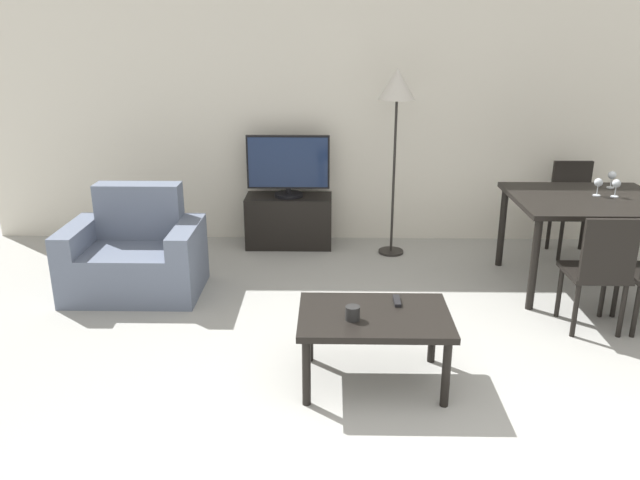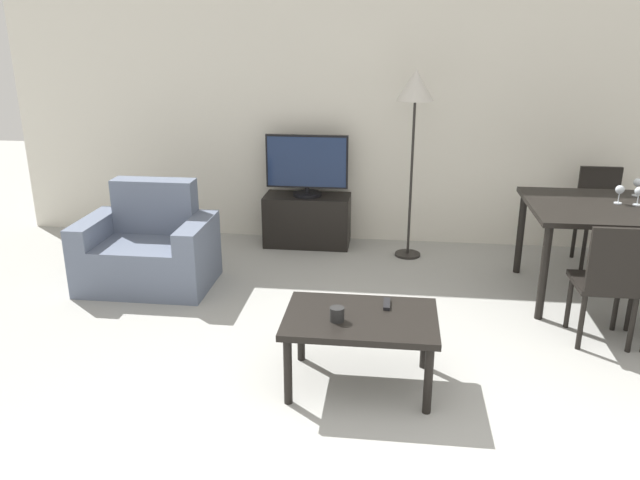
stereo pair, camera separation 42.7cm
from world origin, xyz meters
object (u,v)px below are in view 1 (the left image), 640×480
(tv_stand, at_px, (289,221))
(floor_lamp, at_px, (397,95))
(armchair, at_px, (136,257))
(wine_glass_center, at_px, (616,185))
(remote_primary, at_px, (397,301))
(dining_chair_far, at_px, (573,204))
(dining_table, at_px, (587,208))
(dining_chair_near, at_px, (600,268))
(wine_glass_right, at_px, (598,184))
(tv, at_px, (288,166))
(wine_glass_left, at_px, (612,176))
(cup_white_near, at_px, (353,313))
(coffee_table, at_px, (374,322))

(tv_stand, height_order, floor_lamp, floor_lamp)
(armchair, distance_m, wine_glass_center, 3.94)
(remote_primary, bearing_deg, armchair, 149.01)
(tv_stand, bearing_deg, dining_chair_far, -3.22)
(dining_table, bearing_deg, armchair, -177.32)
(armchair, xyz_separation_m, floor_lamp, (2.18, 0.95, 1.21))
(dining_chair_near, height_order, dining_chair_far, same)
(wine_glass_right, bearing_deg, dining_chair_far, 80.87)
(dining_chair_far, bearing_deg, floor_lamp, -178.14)
(tv, distance_m, remote_primary, 2.53)
(wine_glass_left, bearing_deg, cup_white_near, -139.19)
(floor_lamp, xyz_separation_m, remote_primary, (-0.17, -2.16, -1.03))
(cup_white_near, height_order, wine_glass_center, wine_glass_center)
(floor_lamp, bearing_deg, tv, 168.37)
(wine_glass_left, xyz_separation_m, wine_glass_right, (-0.22, -0.27, 0.00))
(remote_primary, bearing_deg, cup_white_near, -138.95)
(cup_white_near, bearing_deg, wine_glass_left, 40.81)
(coffee_table, distance_m, wine_glass_left, 2.88)
(tv, relative_size, cup_white_near, 9.39)
(dining_chair_far, bearing_deg, remote_primary, -130.35)
(dining_table, bearing_deg, dining_chair_near, -104.08)
(tv_stand, xyz_separation_m, remote_primary, (0.83, -2.37, 0.22))
(dining_chair_far, xyz_separation_m, floor_lamp, (-1.71, -0.06, 1.02))
(tv_stand, xyz_separation_m, dining_chair_near, (2.29, -1.83, 0.23))
(floor_lamp, distance_m, wine_glass_center, 1.98)
(wine_glass_left, bearing_deg, dining_table, -133.06)
(dining_chair_far, xyz_separation_m, remote_primary, (-1.88, -2.22, -0.02))
(wine_glass_left, bearing_deg, floor_lamp, 166.01)
(dining_chair_far, height_order, wine_glass_left, wine_glass_left)
(remote_primary, xyz_separation_m, wine_glass_center, (1.89, 1.40, 0.40))
(floor_lamp, height_order, wine_glass_center, floor_lamp)
(coffee_table, distance_m, remote_primary, 0.23)
(wine_glass_center, bearing_deg, cup_white_near, -142.75)
(wine_glass_right, bearing_deg, dining_table, -144.06)
(remote_primary, xyz_separation_m, wine_glass_left, (1.98, 1.71, 0.40))
(armchair, xyz_separation_m, dining_chair_far, (3.89, 1.01, 0.19))
(tv, xyz_separation_m, floor_lamp, (1.00, -0.21, 0.69))
(coffee_table, xyz_separation_m, dining_chair_far, (2.03, 2.38, 0.08))
(tv, xyz_separation_m, wine_glass_left, (2.81, -0.66, 0.06))
(dining_table, xyz_separation_m, cup_white_near, (-1.95, -1.62, -0.18))
(armchair, height_order, remote_primary, armchair)
(dining_table, distance_m, wine_glass_center, 0.29)
(armchair, bearing_deg, dining_chair_far, 14.55)
(tv_stand, bearing_deg, cup_white_near, -78.21)
(dining_chair_near, bearing_deg, floor_lamp, 128.57)
(dining_chair_near, height_order, remote_primary, dining_chair_near)
(wine_glass_left, bearing_deg, wine_glass_right, -129.76)
(tv_stand, relative_size, dining_table, 0.70)
(coffee_table, height_order, cup_white_near, cup_white_near)
(tv, height_order, wine_glass_left, tv)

